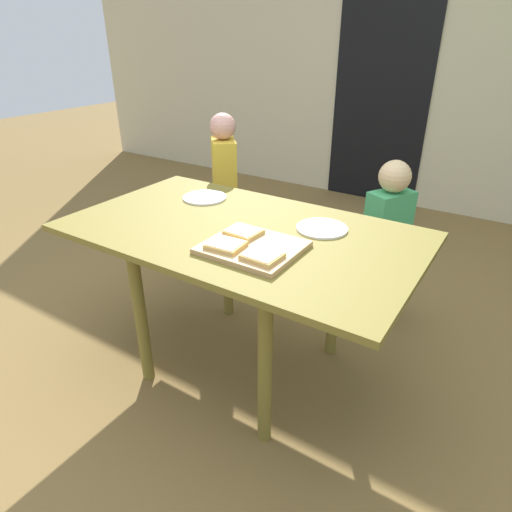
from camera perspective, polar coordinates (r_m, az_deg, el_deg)
name	(u,v)px	position (r m, az deg, el deg)	size (l,w,h in m)	color
ground_plane	(243,363)	(2.34, -1.67, -13.65)	(16.00, 16.00, 0.00)	brown
house_wall_back	(431,40)	(4.48, 21.67, 24.50)	(8.00, 0.20, 2.92)	beige
house_door	(381,95)	(4.50, 15.84, 19.36)	(0.90, 0.02, 2.00)	black
dining_table	(241,246)	(1.97, -1.92, 1.30)	(1.55, 0.90, 0.76)	olive
cutting_board	(253,247)	(1.74, -0.45, 1.14)	(0.37, 0.32, 0.02)	tan
pizza_slice_far_left	(244,232)	(1.83, -1.61, 3.15)	(0.14, 0.13, 0.02)	#DBB060
pizza_slice_near_right	(262,256)	(1.63, 0.82, 0.03)	(0.14, 0.12, 0.02)	#DBB060
pizza_slice_near_left	(226,245)	(1.72, -3.91, 1.46)	(0.14, 0.13, 0.02)	#DBB060
plate_white_left	(205,197)	(2.32, -6.65, 7.53)	(0.22, 0.22, 0.01)	white
plate_white_right	(322,228)	(1.95, 8.51, 3.57)	(0.22, 0.22, 0.01)	white
child_left	(225,190)	(2.86, -4.05, 8.51)	(0.26, 0.27, 1.10)	#3F4169
child_right	(387,232)	(2.55, 16.53, 2.96)	(0.23, 0.28, 0.94)	#243239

